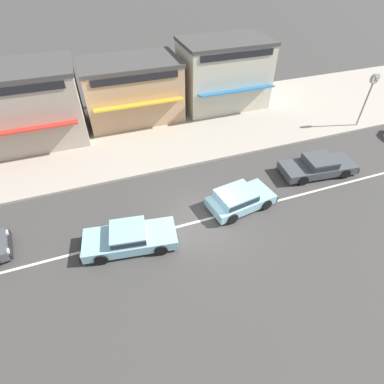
# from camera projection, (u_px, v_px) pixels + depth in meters

# --- Properties ---
(ground_plane) EXTENTS (160.00, 160.00, 0.00)m
(ground_plane) POSITION_uv_depth(u_px,v_px,m) (207.00, 219.00, 15.18)
(ground_plane) COLOR #423F3D
(lane_centre_stripe) EXTENTS (50.40, 0.14, 0.01)m
(lane_centre_stripe) POSITION_uv_depth(u_px,v_px,m) (207.00, 219.00, 15.18)
(lane_centre_stripe) COLOR silver
(lane_centre_stripe) RESTS_ON ground
(kerb_strip) EXTENTS (68.00, 10.00, 0.15)m
(kerb_strip) POSITION_uv_depth(u_px,v_px,m) (159.00, 129.00, 21.91)
(kerb_strip) COLOR #ADA393
(kerb_strip) RESTS_ON ground
(sedan_pale_blue_0) EXTENTS (4.50, 2.25, 1.06)m
(sedan_pale_blue_0) POSITION_uv_depth(u_px,v_px,m) (129.00, 237.00, 13.60)
(sedan_pale_blue_0) COLOR #93C6D6
(sedan_pale_blue_0) RESTS_ON ground
(sedan_dark_grey_1) EXTENTS (4.64, 2.21, 1.06)m
(sedan_dark_grey_1) POSITION_uv_depth(u_px,v_px,m) (318.00, 165.00, 17.75)
(sedan_dark_grey_1) COLOR #47494F
(sedan_dark_grey_1) RESTS_ON ground
(hatchback_pale_blue_2) EXTENTS (3.75, 2.21, 1.10)m
(hatchback_pale_blue_2) POSITION_uv_depth(u_px,v_px,m) (239.00, 198.00, 15.49)
(hatchback_pale_blue_2) COLOR #93C6D6
(hatchback_pale_blue_2) RESTS_ON ground
(street_clock) EXTENTS (0.67, 0.22, 3.75)m
(street_clock) POSITION_uv_depth(u_px,v_px,m) (371.00, 88.00, 20.39)
(street_clock) COLOR #9E9EA3
(street_clock) RESTS_ON kerb_strip
(shopfront_corner_warung) EXTENTS (7.13, 5.48, 4.81)m
(shopfront_corner_warung) POSITION_uv_depth(u_px,v_px,m) (23.00, 105.00, 19.23)
(shopfront_corner_warung) COLOR #B2A893
(shopfront_corner_warung) RESTS_ON kerb_strip
(shopfront_mid_block) EXTENTS (6.88, 5.11, 4.20)m
(shopfront_mid_block) POSITION_uv_depth(u_px,v_px,m) (132.00, 90.00, 21.87)
(shopfront_mid_block) COLOR tan
(shopfront_mid_block) RESTS_ON kerb_strip
(shopfront_far_kios) EXTENTS (6.64, 5.04, 4.94)m
(shopfront_far_kios) POSITION_uv_depth(u_px,v_px,m) (223.00, 73.00, 23.35)
(shopfront_far_kios) COLOR beige
(shopfront_far_kios) RESTS_ON kerb_strip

